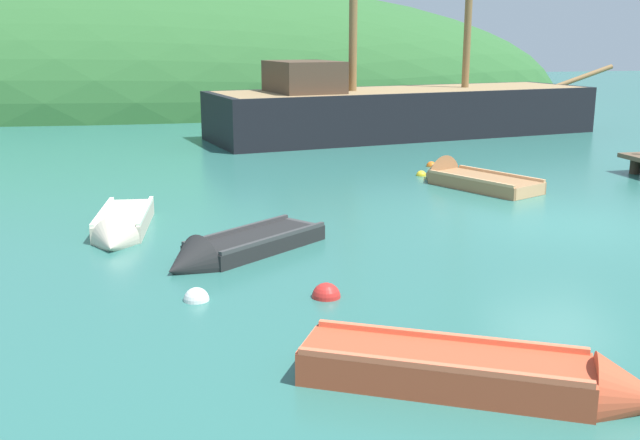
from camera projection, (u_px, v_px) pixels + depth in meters
ground_plane at (561, 223)px, 15.16m from camera, size 120.00×120.00×0.00m
shore_hill at (167, 102)px, 42.81m from camera, size 48.15×21.88×13.49m
sailing_ship at (401, 119)px, 28.41m from camera, size 17.65×6.52×12.37m
rowboat_center at (465, 181)px, 19.05m from camera, size 2.52×3.59×1.17m
rowboat_outer_left at (234, 252)px, 12.86m from camera, size 3.24×2.75×0.94m
rowboat_outer_right at (122, 228)px, 14.34m from camera, size 1.25×3.15×0.86m
rowboat_far at (491, 380)px, 7.95m from camera, size 3.79×2.66×0.86m
buoy_yellow at (421, 176)px, 20.34m from camera, size 0.28×0.28×0.28m
buoy_white at (196, 300)px, 10.74m from camera, size 0.38×0.38×0.38m
buoy_orange at (431, 166)px, 21.79m from camera, size 0.30×0.30×0.30m
buoy_red at (326, 297)px, 10.87m from camera, size 0.43×0.43×0.43m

